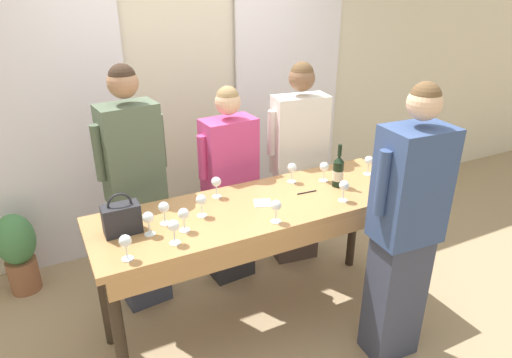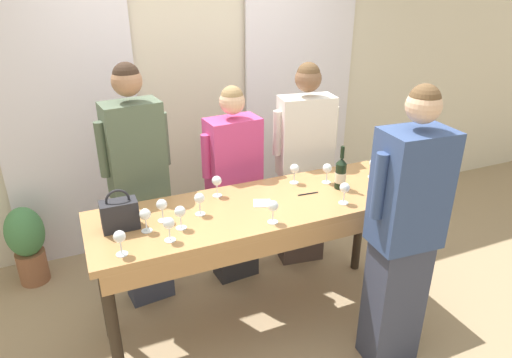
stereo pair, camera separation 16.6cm
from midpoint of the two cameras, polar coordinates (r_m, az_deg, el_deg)
The scene contains 26 objects.
ground_plane at distance 3.55m, azimuth 1.87°, elevation -17.15°, with size 18.00×18.00×0.00m, color tan.
wall_back at distance 4.20m, azimuth -6.88°, elevation 11.05°, with size 12.00×0.06×2.80m.
curtain_panel_left at distance 3.99m, azimuth -21.42°, elevation 8.01°, with size 1.12×0.03×2.69m.
curtain_panel_right at distance 4.56m, azimuth 6.51°, elevation 11.41°, with size 1.12×0.03×2.69m.
tasting_bar at distance 3.04m, azimuth 2.30°, elevation -5.36°, with size 2.21×0.70×0.97m.
wine_bottle at distance 3.24m, azimuth 11.95°, elevation 0.70°, with size 0.08×0.08×0.31m.
handbag at distance 2.77m, azimuth -15.05°, elevation -4.30°, with size 0.21×0.11×0.26m.
wine_glass_front_left at distance 2.58m, azimuth -9.04°, elevation -5.63°, with size 0.07×0.07×0.15m.
wine_glass_front_mid at distance 2.70m, azimuth -7.72°, elevation -4.20°, with size 0.07×0.07×0.15m.
wine_glass_front_right at distance 2.70m, azimuth -11.98°, elevation -4.47°, with size 0.07×0.07×0.15m.
wine_glass_center_left at distance 3.03m, azimuth 12.57°, elevation -1.21°, with size 0.07×0.07×0.15m.
wine_glass_center_mid at distance 3.31m, azimuth 10.32°, elevation 1.21°, with size 0.07×0.07×0.15m.
wine_glass_center_right at distance 2.74m, azimuth 3.88°, elevation -3.52°, with size 0.07×0.07×0.15m.
wine_glass_back_left at distance 3.06m, azimuth -3.38°, elevation -0.35°, with size 0.07×0.07×0.15m.
wine_glass_back_mid at distance 2.84m, azimuth -5.42°, elevation -2.56°, with size 0.07×0.07×0.15m.
wine_glass_back_right at distance 2.79m, azimuth -10.03°, elevation -3.31°, with size 0.07×0.07×0.15m.
wine_glass_near_host at distance 2.51m, azimuth -14.86°, elevation -7.13°, with size 0.07×0.07×0.15m.
wine_glass_by_bottle at distance 3.47m, azimuth 15.84°, elevation 1.80°, with size 0.07×0.07×0.15m.
wine_glass_by_handbag at distance 3.27m, azimuth 6.29°, elevation 1.18°, with size 0.07×0.07×0.15m.
napkin at distance 3.01m, azimuth 2.33°, elevation -3.03°, with size 0.15×0.15×0.00m.
pen at distance 3.15m, azimuth 8.04°, elevation -1.86°, with size 0.15×0.02×0.01m.
guest_olive_jacket at distance 3.35m, azimuth -13.03°, elevation -1.10°, with size 0.50×0.28×1.84m.
guest_pink_top at distance 3.58m, azimuth -1.44°, elevation -0.94°, with size 0.52×0.26×1.62m.
guest_cream_sweater at distance 3.80m, azimuth 7.28°, elevation 1.66°, with size 0.55×0.28×1.74m.
host_pouring at distance 2.89m, azimuth 19.56°, elevation -6.67°, with size 0.50×0.30×1.84m.
potted_plant at distance 4.11m, azimuth -25.68°, elevation -7.13°, with size 0.30×0.30×0.68m.
Camera 2 is at (-1.08, -2.43, 2.36)m, focal length 32.00 mm.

